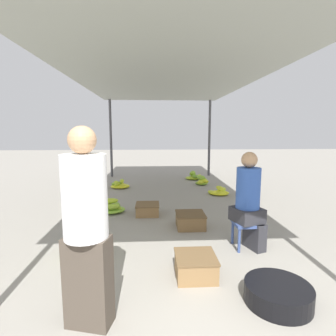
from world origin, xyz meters
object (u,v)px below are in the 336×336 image
at_px(crate_far, 190,220).
at_px(stool, 246,226).
at_px(banana_pile_right_0, 219,192).
at_px(banana_pile_left_0, 83,243).
at_px(banana_pile_left_2, 119,185).
at_px(banana_pile_left_1, 112,207).
at_px(crate_near, 147,209).
at_px(basin_black, 278,294).
at_px(crate_mid, 195,266).
at_px(vendor_seated, 249,200).
at_px(banana_pile_right_1, 202,181).
at_px(banana_pile_right_2, 195,177).
at_px(vendor_foreground, 86,226).

bearing_deg(crate_far, stool, -50.83).
bearing_deg(banana_pile_right_0, banana_pile_left_0, -130.54).
bearing_deg(stool, banana_pile_left_2, 119.58).
bearing_deg(stool, banana_pile_left_1, 140.87).
xyz_separation_m(crate_near, crate_far, (0.69, -0.67, 0.01)).
bearing_deg(basin_black, crate_mid, 144.54).
relative_size(banana_pile_left_1, crate_far, 1.21).
distance_m(vendor_seated, crate_mid, 1.14).
bearing_deg(banana_pile_right_1, banana_pile_right_0, -80.71).
xyz_separation_m(basin_black, banana_pile_right_2, (0.20, 5.93, 0.01)).
height_order(banana_pile_left_0, crate_mid, banana_pile_left_0).
xyz_separation_m(vendor_foreground, vendor_seated, (1.72, 1.27, -0.16)).
bearing_deg(vendor_foreground, banana_pile_left_0, 106.65).
relative_size(vendor_seated, basin_black, 2.16).
relative_size(vendor_foreground, stool, 4.37).
distance_m(stool, banana_pile_right_0, 2.86).
xyz_separation_m(banana_pile_right_0, crate_far, (-0.99, -2.06, 0.04)).
height_order(vendor_foreground, banana_pile_left_2, vendor_foreground).
xyz_separation_m(basin_black, crate_mid, (-0.66, 0.47, 0.03)).
xyz_separation_m(banana_pile_right_0, crate_near, (-1.68, -1.39, 0.02)).
distance_m(banana_pile_left_1, crate_near, 0.70).
bearing_deg(vendor_seated, basin_black, -96.43).
bearing_deg(crate_mid, banana_pile_right_0, 71.87).
distance_m(vendor_seated, banana_pile_left_2, 4.34).
relative_size(banana_pile_right_2, crate_near, 1.24).
bearing_deg(banana_pile_right_1, crate_far, -103.79).
relative_size(stool, banana_pile_left_0, 0.63).
relative_size(banana_pile_right_2, crate_far, 1.17).
distance_m(banana_pile_left_0, crate_near, 1.66).
height_order(banana_pile_right_1, banana_pile_right_2, banana_pile_right_2).
height_order(stool, banana_pile_right_1, stool).
xyz_separation_m(vendor_foreground, crate_mid, (0.94, 0.63, -0.69)).
xyz_separation_m(vendor_foreground, banana_pile_right_0, (2.07, 4.10, -0.73)).
bearing_deg(stool, banana_pile_right_1, 87.52).
relative_size(vendor_seated, banana_pile_left_1, 2.31).
bearing_deg(banana_pile_left_0, stool, 0.94).
bearing_deg(crate_far, banana_pile_left_1, 147.99).
relative_size(basin_black, banana_pile_right_1, 1.32).
height_order(banana_pile_left_0, crate_near, banana_pile_left_0).
bearing_deg(banana_pile_left_0, banana_pile_left_2, 90.64).
relative_size(basin_black, crate_mid, 1.38).
distance_m(stool, banana_pile_left_2, 4.30).
height_order(vendor_foreground, banana_pile_right_1, vendor_foreground).
distance_m(banana_pile_left_1, banana_pile_left_2, 2.12).
bearing_deg(stool, basin_black, -95.57).
bearing_deg(vendor_seated, banana_pile_left_0, -179.22).
bearing_deg(banana_pile_left_1, crate_far, -32.01).
relative_size(banana_pile_right_1, banana_pile_right_2, 0.84).
distance_m(stool, crate_far, 1.00).
relative_size(banana_pile_left_1, banana_pile_left_2, 1.07).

